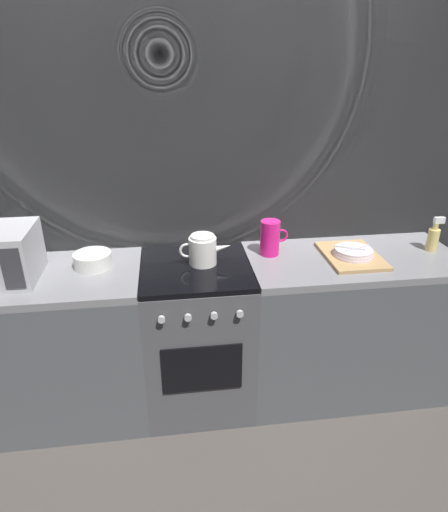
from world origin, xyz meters
The scene contains 10 objects.
ground_plane centered at (0.00, 0.00, 0.00)m, with size 8.00×8.00×0.00m, color #47423D.
back_wall centered at (0.00, 0.32, 1.20)m, with size 3.60×0.05×2.40m.
counter_left centered at (-0.90, 0.00, 0.45)m, with size 1.20×0.60×0.90m.
stove_unit centered at (0.00, 0.00, 0.45)m, with size 0.60×0.63×0.90m.
counter_right centered at (0.90, 0.00, 0.45)m, with size 1.20×0.60×0.90m.
kettle centered at (0.04, 0.03, 0.98)m, with size 0.28×0.15×0.17m.
mixing_bowl centered at (-0.55, 0.06, 0.94)m, with size 0.20×0.20×0.08m, color silver.
pitcher centered at (0.43, 0.10, 1.00)m, with size 0.16×0.11×0.20m.
dish_pile centered at (0.88, -0.01, 0.92)m, with size 0.30×0.40×0.07m.
spray_bottle centered at (1.38, 0.03, 0.98)m, with size 0.08×0.06×0.20m.
Camera 1 is at (-0.13, -2.13, 1.94)m, focal length 30.72 mm.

